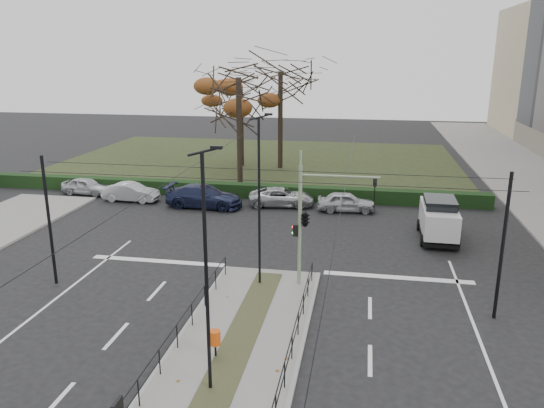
{
  "coord_description": "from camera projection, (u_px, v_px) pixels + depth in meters",
  "views": [
    {
      "loc": [
        4.18,
        -18.5,
        10.18
      ],
      "look_at": [
        -0.26,
        6.51,
        3.01
      ],
      "focal_mm": 35.0,
      "sensor_mm": 36.0,
      "label": 1
    }
  ],
  "objects": [
    {
      "name": "litter_bin",
      "position": [
        215.0,
        338.0,
        18.13
      ],
      "size": [
        0.38,
        0.38,
        0.97
      ],
      "color": "black",
      "rests_on": "median_island"
    },
    {
      "name": "traffic_light",
      "position": [
        307.0,
        217.0,
        23.24
      ],
      "size": [
        3.73,
        2.12,
        5.49
      ],
      "color": "gray",
      "rests_on": "median_island"
    },
    {
      "name": "white_van",
      "position": [
        439.0,
        218.0,
        30.09
      ],
      "size": [
        2.13,
        4.5,
        2.39
      ],
      "color": "silver",
      "rests_on": "ground"
    },
    {
      "name": "bare_tree_near",
      "position": [
        239.0,
        85.0,
        41.31
      ],
      "size": [
        6.58,
        6.58,
        11.16
      ],
      "color": "black",
      "rests_on": "park"
    },
    {
      "name": "parked_car_fourth",
      "position": [
        282.0,
        197.0,
        36.92
      ],
      "size": [
        4.73,
        2.57,
        1.26
      ],
      "primitive_type": "imported",
      "rotation": [
        0.0,
        0.0,
        1.68
      ],
      "color": "#ADB1B5",
      "rests_on": "ground"
    },
    {
      "name": "parked_car_third",
      "position": [
        204.0,
        196.0,
        36.55
      ],
      "size": [
        5.42,
        2.42,
        1.54
      ],
      "primitive_type": "imported",
      "rotation": [
        0.0,
        0.0,
        1.52
      ],
      "color": "#1B213F",
      "rests_on": "ground"
    },
    {
      "name": "rust_tree",
      "position": [
        241.0,
        89.0,
        48.3
      ],
      "size": [
        8.76,
        8.76,
        9.37
      ],
      "color": "black",
      "rests_on": "park"
    },
    {
      "name": "park",
      "position": [
        260.0,
        161.0,
        52.32
      ],
      "size": [
        38.0,
        26.0,
        0.1
      ],
      "primitive_type": "cube",
      "color": "#243118",
      "rests_on": "ground"
    },
    {
      "name": "bare_tree_center",
      "position": [
        281.0,
        79.0,
        46.97
      ],
      "size": [
        8.62,
        8.62,
        11.47
      ],
      "color": "black",
      "rests_on": "park"
    },
    {
      "name": "streetlamp_median_near",
      "position": [
        207.0,
        273.0,
        15.51
      ],
      "size": [
        0.64,
        0.13,
        7.65
      ],
      "color": "black",
      "rests_on": "median_island"
    },
    {
      "name": "streetlamp_median_far",
      "position": [
        260.0,
        200.0,
        23.15
      ],
      "size": [
        0.64,
        0.13,
        7.7
      ],
      "color": "black",
      "rests_on": "median_island"
    },
    {
      "name": "ground",
      "position": [
        250.0,
        321.0,
        21.0
      ],
      "size": [
        140.0,
        140.0,
        0.0
      ],
      "primitive_type": "plane",
      "color": "black",
      "rests_on": "ground"
    },
    {
      "name": "parked_car_fifth",
      "position": [
        346.0,
        202.0,
        35.59
      ],
      "size": [
        3.98,
        1.86,
        1.32
      ],
      "primitive_type": "imported",
      "rotation": [
        0.0,
        0.0,
        1.65
      ],
      "color": "#ADB1B5",
      "rests_on": "ground"
    },
    {
      "name": "median_railing",
      "position": [
        233.0,
        332.0,
        18.27
      ],
      "size": [
        4.14,
        13.24,
        0.92
      ],
      "color": "black",
      "rests_on": "median_island"
    },
    {
      "name": "parked_car_first",
      "position": [
        86.0,
        186.0,
        39.97
      ],
      "size": [
        3.84,
        1.82,
        1.27
      ],
      "primitive_type": "imported",
      "rotation": [
        0.0,
        0.0,
        1.48
      ],
      "color": "#ADB1B5",
      "rests_on": "ground"
    },
    {
      "name": "catenary",
      "position": [
        257.0,
        227.0,
        21.6
      ],
      "size": [
        20.0,
        34.0,
        6.0
      ],
      "color": "black",
      "rests_on": "ground"
    },
    {
      "name": "parked_car_second",
      "position": [
        131.0,
        192.0,
        38.08
      ],
      "size": [
        4.06,
        1.51,
        1.32
      ],
      "primitive_type": "imported",
      "rotation": [
        0.0,
        0.0,
        1.54
      ],
      "color": "#ADB1B5",
      "rests_on": "ground"
    },
    {
      "name": "median_island",
      "position": [
        234.0,
        353.0,
        18.61
      ],
      "size": [
        4.4,
        15.0,
        0.14
      ],
      "primitive_type": "cube",
      "color": "slate",
      "rests_on": "ground"
    },
    {
      "name": "hedge",
      "position": [
        225.0,
        189.0,
        39.5
      ],
      "size": [
        38.0,
        1.0,
        1.0
      ],
      "primitive_type": "cube",
      "color": "black",
      "rests_on": "ground"
    }
  ]
}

